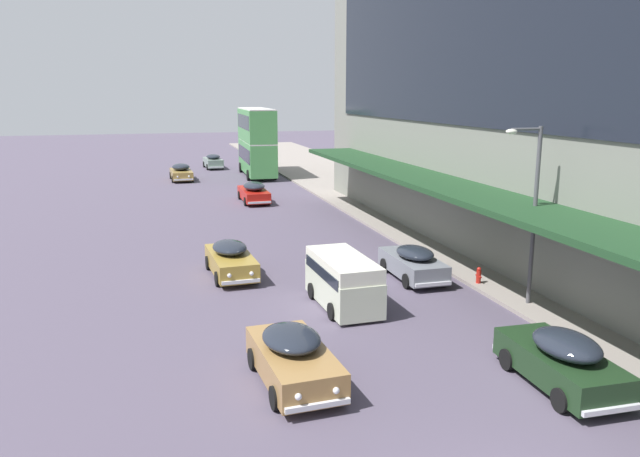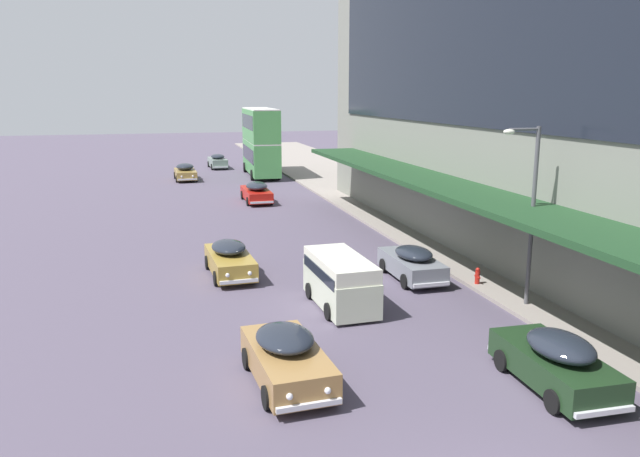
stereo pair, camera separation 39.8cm
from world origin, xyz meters
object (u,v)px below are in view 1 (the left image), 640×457
(sedan_far_back, at_px, (413,262))
(transit_bus_kerbside_front, at_px, (257,140))
(sedan_oncoming_rear, at_px, (293,357))
(street_lamp, at_px, (531,202))
(vw_van, at_px, (342,278))
(fire_hydrant, at_px, (479,275))
(sedan_trailing_near, at_px, (254,192))
(sedan_second_mid, at_px, (213,161))
(sedan_trailing_mid, at_px, (181,172))
(sedan_lead_near, at_px, (562,360))
(sedan_oncoming_front, at_px, (231,259))

(sedan_far_back, bearing_deg, transit_bus_kerbside_front, 90.87)
(sedan_oncoming_rear, xyz_separation_m, street_lamp, (9.96, 3.79, 3.29))
(vw_van, relative_size, fire_hydrant, 6.58)
(fire_hydrant, bearing_deg, vw_van, -173.41)
(sedan_trailing_near, bearing_deg, sedan_second_mid, 91.62)
(sedan_second_mid, height_order, street_lamp, street_lamp)
(sedan_trailing_near, bearing_deg, sedan_trailing_mid, 108.35)
(vw_van, xyz_separation_m, fire_hydrant, (6.29, 0.73, -0.60))
(fire_hydrant, bearing_deg, sedan_second_mid, 97.88)
(sedan_lead_near, xyz_separation_m, street_lamp, (2.86, 6.05, 3.26))
(sedan_second_mid, distance_m, street_lamp, 48.39)
(sedan_trailing_near, xyz_separation_m, sedan_trailing_mid, (-4.49, 13.53, 0.00))
(vw_van, bearing_deg, sedan_oncoming_rear, -119.52)
(sedan_lead_near, distance_m, street_lamp, 7.45)
(sedan_trailing_near, bearing_deg, fire_hydrant, -76.29)
(sedan_oncoming_rear, distance_m, sedan_second_mid, 51.73)
(sedan_far_back, xyz_separation_m, vw_van, (-4.07, -2.51, 0.36))
(sedan_far_back, height_order, fire_hydrant, sedan_far_back)
(sedan_trailing_mid, distance_m, street_lamp, 40.82)
(sedan_oncoming_front, bearing_deg, sedan_second_mid, 84.91)
(sedan_second_mid, height_order, fire_hydrant, sedan_second_mid)
(sedan_oncoming_front, height_order, sedan_trailing_mid, sedan_trailing_mid)
(vw_van, bearing_deg, transit_bus_kerbside_front, 84.75)
(sedan_trailing_near, height_order, sedan_trailing_mid, sedan_trailing_mid)
(fire_hydrant, bearing_deg, street_lamp, -82.40)
(transit_bus_kerbside_front, xyz_separation_m, sedan_lead_near, (0.28, -46.44, -2.71))
(sedan_trailing_near, bearing_deg, sedan_oncoming_rear, -97.66)
(transit_bus_kerbside_front, xyz_separation_m, sedan_far_back, (0.55, -35.83, -2.77))
(sedan_oncoming_rear, distance_m, fire_hydrant, 11.63)
(transit_bus_kerbside_front, bearing_deg, vw_van, -95.25)
(sedan_oncoming_rear, distance_m, sedan_far_back, 11.14)
(sedan_trailing_mid, distance_m, sedan_oncoming_rear, 43.12)
(sedan_second_mid, distance_m, fire_hydrant, 45.48)
(transit_bus_kerbside_front, xyz_separation_m, street_lamp, (3.13, -40.39, 0.56))
(sedan_second_mid, xyz_separation_m, sedan_far_back, (4.02, -43.27, -0.03))
(sedan_oncoming_front, bearing_deg, sedan_trailing_mid, 90.44)
(sedan_lead_near, relative_size, fire_hydrant, 6.29)
(vw_van, bearing_deg, sedan_trailing_mid, 95.84)
(sedan_lead_near, relative_size, street_lamp, 0.66)
(transit_bus_kerbside_front, distance_m, sedan_second_mid, 8.65)
(sedan_second_mid, distance_m, vw_van, 45.78)
(street_lamp, xyz_separation_m, fire_hydrant, (-0.37, 2.77, -3.57))
(sedan_oncoming_front, xyz_separation_m, fire_hydrant, (9.85, -4.45, -0.27))
(sedan_lead_near, bearing_deg, fire_hydrant, 74.28)
(sedan_trailing_mid, relative_size, sedan_oncoming_rear, 1.05)
(sedan_lead_near, distance_m, sedan_oncoming_rear, 7.46)
(sedan_trailing_near, bearing_deg, sedan_far_back, -80.91)
(sedan_oncoming_rear, height_order, street_lamp, street_lamp)
(sedan_lead_near, relative_size, sedan_oncoming_front, 0.96)
(sedan_trailing_mid, xyz_separation_m, sedan_far_back, (7.88, -34.76, -0.02))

